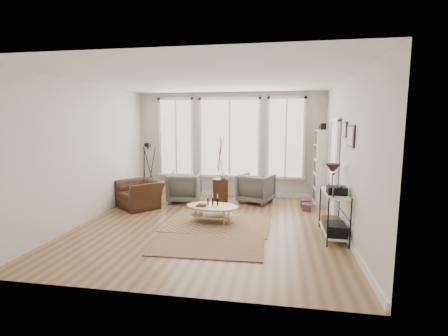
% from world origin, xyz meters
% --- Properties ---
extents(room, '(5.50, 5.54, 2.90)m').
position_xyz_m(room, '(0.02, 0.03, 1.43)').
color(room, '#936F4D').
rests_on(room, ground).
extents(bay_window, '(4.14, 0.12, 2.24)m').
position_xyz_m(bay_window, '(0.00, 2.71, 1.61)').
color(bay_window, '#DAAD85').
rests_on(bay_window, ground).
extents(door, '(0.09, 1.06, 2.22)m').
position_xyz_m(door, '(2.57, 1.15, 1.12)').
color(door, silver).
rests_on(door, ground).
extents(bookcase, '(0.31, 0.85, 2.06)m').
position_xyz_m(bookcase, '(2.44, 2.23, 0.96)').
color(bookcase, white).
rests_on(bookcase, ground).
extents(low_shelf, '(0.38, 1.08, 1.30)m').
position_xyz_m(low_shelf, '(2.38, -0.30, 0.51)').
color(low_shelf, white).
rests_on(low_shelf, ground).
extents(wall_art, '(0.04, 0.88, 0.44)m').
position_xyz_m(wall_art, '(2.58, -0.27, 1.88)').
color(wall_art, black).
rests_on(wall_art, ground).
extents(rug_main, '(2.16, 1.65, 0.01)m').
position_xyz_m(rug_main, '(0.17, 0.17, 0.01)').
color(rug_main, brown).
rests_on(rug_main, ground).
extents(rug_runner, '(1.94, 1.12, 0.01)m').
position_xyz_m(rug_runner, '(0.21, -1.15, 0.01)').
color(rug_runner, brown).
rests_on(rug_runner, ground).
extents(coffee_table, '(1.19, 0.84, 0.51)m').
position_xyz_m(coffee_table, '(0.01, 0.21, 0.27)').
color(coffee_table, tan).
rests_on(coffee_table, ground).
extents(armchair_left, '(0.90, 0.92, 0.77)m').
position_xyz_m(armchair_left, '(-1.06, 1.81, 0.38)').
color(armchair_left, '#5F5F5B').
rests_on(armchair_left, ground).
extents(armchair_right, '(1.03, 1.04, 0.76)m').
position_xyz_m(armchair_right, '(0.81, 2.06, 0.38)').
color(armchair_right, '#5F5F5B').
rests_on(armchair_right, ground).
extents(side_table, '(0.41, 0.41, 1.71)m').
position_xyz_m(side_table, '(-0.13, 2.00, 0.82)').
color(side_table, '#3A2014').
rests_on(side_table, ground).
extents(vase, '(0.29, 0.29, 0.25)m').
position_xyz_m(vase, '(-0.05, 2.03, 0.74)').
color(vase, silver).
rests_on(vase, side_table).
extents(accent_chair, '(1.35, 1.33, 0.66)m').
position_xyz_m(accent_chair, '(-1.99, 1.08, 0.33)').
color(accent_chair, '#3A2014').
rests_on(accent_chair, ground).
extents(tripod_camera, '(0.53, 0.53, 1.51)m').
position_xyz_m(tripod_camera, '(-2.25, 2.30, 0.69)').
color(tripod_camera, black).
rests_on(tripod_camera, ground).
extents(book_stack_near, '(0.23, 0.29, 0.19)m').
position_xyz_m(book_stack_near, '(2.05, 1.81, 0.09)').
color(book_stack_near, maroon).
rests_on(book_stack_near, ground).
extents(book_stack_far, '(0.21, 0.26, 0.16)m').
position_xyz_m(book_stack_far, '(2.05, 1.47, 0.08)').
color(book_stack_far, maroon).
rests_on(book_stack_far, ground).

